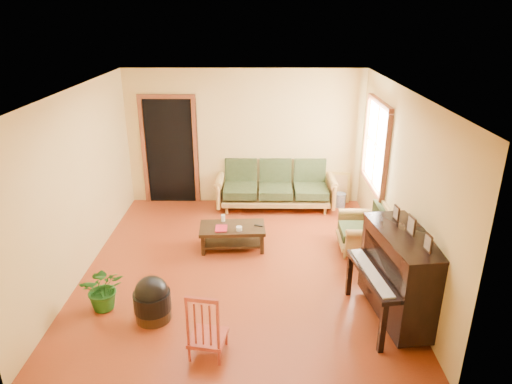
{
  "coord_description": "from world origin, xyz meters",
  "views": [
    {
      "loc": [
        0.3,
        -5.98,
        3.55
      ],
      "look_at": [
        0.24,
        0.2,
        1.1
      ],
      "focal_mm": 32.0,
      "sensor_mm": 36.0,
      "label": 1
    }
  ],
  "objects_px": {
    "coffee_table": "(233,237)",
    "red_chair": "(207,322)",
    "piano": "(401,277)",
    "footstool": "(153,304)",
    "sofa": "(276,184)",
    "ceramic_crock": "(340,200)",
    "armchair": "(361,227)",
    "potted_plant": "(104,288)"
  },
  "relations": [
    {
      "from": "coffee_table",
      "to": "red_chair",
      "type": "bearing_deg",
      "value": -93.06
    },
    {
      "from": "piano",
      "to": "footstool",
      "type": "bearing_deg",
      "value": 172.69
    },
    {
      "from": "sofa",
      "to": "red_chair",
      "type": "xyz_separation_m",
      "value": [
        -0.87,
        -4.09,
        -0.06
      ]
    },
    {
      "from": "ceramic_crock",
      "to": "coffee_table",
      "type": "bearing_deg",
      "value": -139.91
    },
    {
      "from": "coffee_table",
      "to": "ceramic_crock",
      "type": "distance_m",
      "value": 2.61
    },
    {
      "from": "coffee_table",
      "to": "armchair",
      "type": "relative_size",
      "value": 1.27
    },
    {
      "from": "coffee_table",
      "to": "armchair",
      "type": "distance_m",
      "value": 2.04
    },
    {
      "from": "armchair",
      "to": "ceramic_crock",
      "type": "distance_m",
      "value": 1.76
    },
    {
      "from": "red_chair",
      "to": "ceramic_crock",
      "type": "xyz_separation_m",
      "value": [
        2.13,
        4.12,
        -0.28
      ]
    },
    {
      "from": "red_chair",
      "to": "ceramic_crock",
      "type": "height_order",
      "value": "red_chair"
    },
    {
      "from": "red_chair",
      "to": "ceramic_crock",
      "type": "relative_size",
      "value": 3.04
    },
    {
      "from": "sofa",
      "to": "potted_plant",
      "type": "bearing_deg",
      "value": -124.68
    },
    {
      "from": "sofa",
      "to": "footstool",
      "type": "relative_size",
      "value": 4.91
    },
    {
      "from": "coffee_table",
      "to": "potted_plant",
      "type": "relative_size",
      "value": 1.74
    },
    {
      "from": "armchair",
      "to": "ceramic_crock",
      "type": "xyz_separation_m",
      "value": [
        -0.04,
        1.74,
        -0.27
      ]
    },
    {
      "from": "piano",
      "to": "red_chair",
      "type": "xyz_separation_m",
      "value": [
        -2.26,
        -0.65,
        -0.16
      ]
    },
    {
      "from": "ceramic_crock",
      "to": "sofa",
      "type": "bearing_deg",
      "value": -178.46
    },
    {
      "from": "coffee_table",
      "to": "piano",
      "type": "bearing_deg",
      "value": -39.95
    },
    {
      "from": "sofa",
      "to": "piano",
      "type": "relative_size",
      "value": 1.71
    },
    {
      "from": "piano",
      "to": "ceramic_crock",
      "type": "xyz_separation_m",
      "value": [
        -0.14,
        3.47,
        -0.44
      ]
    },
    {
      "from": "potted_plant",
      "to": "sofa",
      "type": "bearing_deg",
      "value": 55.21
    },
    {
      "from": "sofa",
      "to": "potted_plant",
      "type": "distance_m",
      "value": 3.99
    },
    {
      "from": "armchair",
      "to": "piano",
      "type": "height_order",
      "value": "piano"
    },
    {
      "from": "piano",
      "to": "potted_plant",
      "type": "distance_m",
      "value": 3.68
    },
    {
      "from": "red_chair",
      "to": "potted_plant",
      "type": "relative_size",
      "value": 1.4
    },
    {
      "from": "red_chair",
      "to": "potted_plant",
      "type": "height_order",
      "value": "red_chair"
    },
    {
      "from": "red_chair",
      "to": "potted_plant",
      "type": "distance_m",
      "value": 1.63
    },
    {
      "from": "piano",
      "to": "red_chair",
      "type": "bearing_deg",
      "value": -172.2
    },
    {
      "from": "ceramic_crock",
      "to": "potted_plant",
      "type": "height_order",
      "value": "potted_plant"
    },
    {
      "from": "sofa",
      "to": "footstool",
      "type": "bearing_deg",
      "value": -114.7
    },
    {
      "from": "armchair",
      "to": "red_chair",
      "type": "distance_m",
      "value": 3.22
    },
    {
      "from": "footstool",
      "to": "ceramic_crock",
      "type": "relative_size",
      "value": 1.67
    },
    {
      "from": "sofa",
      "to": "red_chair",
      "type": "height_order",
      "value": "sofa"
    },
    {
      "from": "armchair",
      "to": "red_chair",
      "type": "height_order",
      "value": "red_chair"
    },
    {
      "from": "sofa",
      "to": "red_chair",
      "type": "distance_m",
      "value": 4.18
    },
    {
      "from": "ceramic_crock",
      "to": "potted_plant",
      "type": "xyz_separation_m",
      "value": [
        -3.53,
        -3.3,
        0.16
      ]
    },
    {
      "from": "red_chair",
      "to": "sofa",
      "type": "bearing_deg",
      "value": 87.55
    },
    {
      "from": "potted_plant",
      "to": "coffee_table",
      "type": "bearing_deg",
      "value": 46.61
    },
    {
      "from": "red_chair",
      "to": "ceramic_crock",
      "type": "bearing_deg",
      "value": 72.23
    },
    {
      "from": "coffee_table",
      "to": "ceramic_crock",
      "type": "bearing_deg",
      "value": 40.09
    },
    {
      "from": "sofa",
      "to": "piano",
      "type": "distance_m",
      "value": 3.71
    },
    {
      "from": "armchair",
      "to": "potted_plant",
      "type": "bearing_deg",
      "value": -155.49
    }
  ]
}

